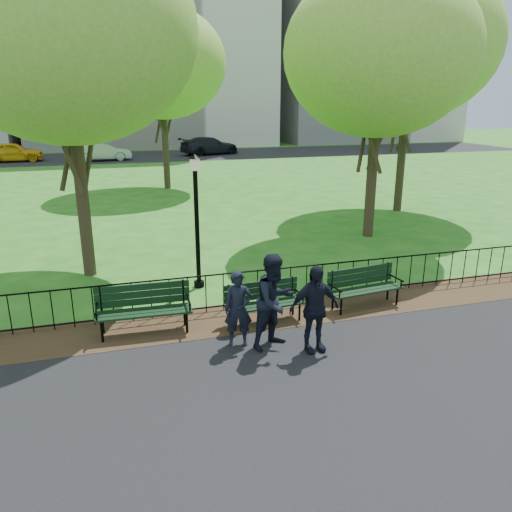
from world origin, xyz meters
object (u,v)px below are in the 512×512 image
object	(u,v)px
person_right	(314,309)
sedan_dark	(210,146)
person_mid	(275,301)
park_bench_right_a	(364,283)
tree_near_e	(380,54)
park_bench_left_a	(143,304)
tree_far_c	(161,63)
tree_near_w	(65,30)
taxi	(13,152)
tree_mid_e	(411,44)
park_bench_main	(251,299)
person_left	(238,309)
lamppost	(197,217)
sedan_silver	(103,152)

from	to	relation	value
person_right	sedan_dark	xyz separation A→B (m)	(5.06, 35.12, -0.11)
person_mid	sedan_dark	distance (m)	35.21
park_bench_right_a	tree_near_e	distance (m)	8.36
park_bench_left_a	sedan_dark	size ratio (longest dim) A/B	0.38
tree_far_c	sedan_dark	distance (m)	17.85
tree_near_w	taxi	distance (m)	29.62
tree_mid_e	person_right	xyz separation A→B (m)	(-8.36, -10.64, -5.78)
park_bench_right_a	tree_mid_e	world-z (taller)	tree_mid_e
person_mid	park_bench_main	bearing A→B (deg)	75.51
tree_near_e	person_left	size ratio (longest dim) A/B	5.73
lamppost	sedan_dark	size ratio (longest dim) A/B	0.66
tree_near_w	taxi	world-z (taller)	tree_near_w
person_right	sedan_dark	size ratio (longest dim) A/B	0.33
park_bench_main	taxi	xyz separation A→B (m)	(-9.50, 32.81, 0.15)
taxi	sedan_dark	bearing A→B (deg)	-90.03
park_bench_left_a	taxi	xyz separation A→B (m)	(-7.32, 32.48, 0.13)
tree_far_c	taxi	bearing A→B (deg)	123.12
park_bench_main	taxi	distance (m)	34.16
tree_mid_e	sedan_silver	bearing A→B (deg)	118.46
tree_near_w	sedan_dark	world-z (taller)	tree_near_w
park_bench_left_a	tree_mid_e	distance (m)	15.65
tree_mid_e	lamppost	bearing A→B (deg)	-145.85
tree_near_e	tree_near_w	bearing A→B (deg)	-170.99
sedan_dark	tree_near_w	bearing A→B (deg)	146.02
tree_near_e	park_bench_left_a	bearing A→B (deg)	-145.86
tree_near_w	sedan_dark	distance (m)	31.26
tree_near_w	person_left	xyz separation A→B (m)	(2.88, -5.13, -5.39)
park_bench_right_a	person_mid	xyz separation A→B (m)	(-2.58, -1.28, 0.37)
park_bench_main	person_right	distance (m)	1.65
tree_near_w	tree_mid_e	xyz separation A→B (m)	(12.53, 4.89, 0.49)
tree_far_c	person_right	distance (m)	19.87
person_mid	taxi	xyz separation A→B (m)	(-9.68, 33.83, -0.19)
person_left	person_mid	distance (m)	0.71
tree_near_e	person_mid	size ratio (longest dim) A/B	4.62
person_mid	sedan_silver	size ratio (longest dim) A/B	0.45
park_bench_right_a	sedan_dark	bearing A→B (deg)	78.08
tree_mid_e	taxi	bearing A→B (deg)	128.41
park_bench_left_a	lamppost	bearing A→B (deg)	57.86
person_left	sedan_silver	xyz separation A→B (m)	(-2.44, 32.35, -0.06)
lamppost	tree_near_w	distance (m)	5.40
lamppost	sedan_silver	size ratio (longest dim) A/B	0.81
tree_near_e	park_bench_right_a	bearing A→B (deg)	-119.61
taxi	park_bench_right_a	bearing A→B (deg)	-162.79
park_bench_main	tree_near_w	xyz separation A→B (m)	(-3.34, 4.35, 5.55)
lamppost	tree_near_e	size ratio (longest dim) A/B	0.39
tree_near_e	lamppost	bearing A→B (deg)	-153.69
tree_near_e	person_mid	world-z (taller)	tree_near_e
tree_far_c	taxi	xyz separation A→B (m)	(-9.86, 15.11, -5.57)
lamppost	sedan_dark	xyz separation A→B (m)	(6.54, 31.15, -1.07)
tree_near_w	tree_mid_e	distance (m)	13.46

